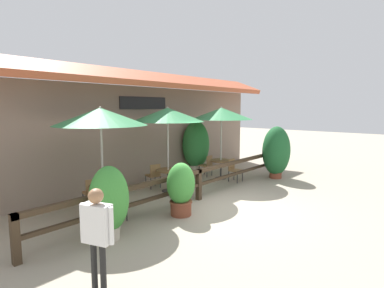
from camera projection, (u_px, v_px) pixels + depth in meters
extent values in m
plane|color=#9E937F|center=(227.00, 207.00, 8.58)|extent=(60.00, 60.00, 0.00)
cube|color=gray|center=(134.00, 136.00, 11.11)|extent=(14.00, 0.40, 3.60)
cube|color=#B25133|center=(142.00, 78.00, 10.50)|extent=(14.28, 1.48, 0.70)
cube|color=black|center=(144.00, 103.00, 11.05)|extent=(2.14, 0.04, 0.45)
cube|color=#3D2D1E|center=(199.00, 171.00, 9.16)|extent=(10.40, 0.14, 0.11)
cube|color=#3D2D1E|center=(199.00, 185.00, 9.21)|extent=(10.40, 0.10, 0.09)
cube|color=#3D2D1E|center=(15.00, 239.00, 5.39)|extent=(0.14, 0.14, 0.95)
cube|color=#3D2D1E|center=(199.00, 185.00, 9.21)|extent=(0.14, 0.14, 0.95)
cube|color=#3D2D1E|center=(274.00, 162.00, 13.03)|extent=(0.14, 0.14, 0.95)
cylinder|color=#B7B2A8|center=(102.00, 169.00, 7.90)|extent=(0.06, 0.06, 2.44)
cone|color=#33844C|center=(101.00, 117.00, 7.74)|extent=(2.42, 2.42, 0.46)
sphere|color=#B2ADA3|center=(100.00, 108.00, 7.71)|extent=(0.07, 0.07, 0.07)
cylinder|color=brown|center=(103.00, 187.00, 7.96)|extent=(0.82, 0.82, 0.05)
cylinder|color=#333333|center=(104.00, 201.00, 8.01)|extent=(0.07, 0.07, 0.70)
cylinder|color=#333333|center=(104.00, 213.00, 8.05)|extent=(0.45, 0.45, 0.03)
cube|color=olive|center=(116.00, 203.00, 7.51)|extent=(0.50, 0.50, 0.05)
cube|color=olive|center=(113.00, 193.00, 7.63)|extent=(0.40, 0.12, 0.40)
cylinder|color=#2D2D2D|center=(112.00, 216.00, 7.27)|extent=(0.04, 0.04, 0.41)
cylinder|color=#2D2D2D|center=(127.00, 213.00, 7.50)|extent=(0.04, 0.04, 0.41)
cylinder|color=#2D2D2D|center=(106.00, 212.00, 7.58)|extent=(0.04, 0.04, 0.41)
cylinder|color=#2D2D2D|center=(121.00, 209.00, 7.80)|extent=(0.04, 0.04, 0.41)
cube|color=olive|center=(91.00, 193.00, 8.47)|extent=(0.51, 0.51, 0.05)
cube|color=olive|center=(93.00, 186.00, 8.29)|extent=(0.40, 0.14, 0.40)
cylinder|color=#2D2D2D|center=(97.00, 198.00, 8.76)|extent=(0.04, 0.04, 0.41)
cylinder|color=#2D2D2D|center=(83.00, 200.00, 8.55)|extent=(0.04, 0.04, 0.41)
cylinder|color=#2D2D2D|center=(100.00, 201.00, 8.45)|extent=(0.04, 0.04, 0.41)
cylinder|color=#2D2D2D|center=(87.00, 203.00, 8.24)|extent=(0.04, 0.04, 0.41)
cylinder|color=#B7B2A8|center=(168.00, 156.00, 10.06)|extent=(0.06, 0.06, 2.44)
cone|color=#33844C|center=(168.00, 115.00, 9.89)|extent=(2.42, 2.42, 0.46)
sphere|color=#B2ADA3|center=(168.00, 108.00, 9.86)|extent=(0.07, 0.07, 0.07)
cylinder|color=brown|center=(168.00, 170.00, 10.12)|extent=(0.82, 0.82, 0.05)
cylinder|color=#333333|center=(168.00, 181.00, 10.16)|extent=(0.07, 0.07, 0.70)
cylinder|color=#333333|center=(168.00, 191.00, 10.20)|extent=(0.45, 0.45, 0.03)
cube|color=olive|center=(185.00, 182.00, 9.66)|extent=(0.51, 0.51, 0.05)
cube|color=olive|center=(180.00, 175.00, 9.72)|extent=(0.40, 0.13, 0.40)
cylinder|color=#2D2D2D|center=(187.00, 191.00, 9.44)|extent=(0.04, 0.04, 0.41)
cylinder|color=#2D2D2D|center=(193.00, 188.00, 9.77)|extent=(0.04, 0.04, 0.41)
cylinder|color=#2D2D2D|center=(177.00, 190.00, 9.61)|extent=(0.04, 0.04, 0.41)
cylinder|color=#2D2D2D|center=(183.00, 187.00, 9.95)|extent=(0.04, 0.04, 0.41)
cube|color=olive|center=(153.00, 175.00, 10.62)|extent=(0.50, 0.50, 0.05)
cube|color=olive|center=(155.00, 170.00, 10.44)|extent=(0.40, 0.12, 0.40)
cylinder|color=#2D2D2D|center=(155.00, 180.00, 10.91)|extent=(0.04, 0.04, 0.41)
cylinder|color=#2D2D2D|center=(146.00, 181.00, 10.69)|extent=(0.04, 0.04, 0.41)
cylinder|color=#2D2D2D|center=(160.00, 182.00, 10.61)|extent=(0.04, 0.04, 0.41)
cylinder|color=#2D2D2D|center=(151.00, 184.00, 10.39)|extent=(0.04, 0.04, 0.41)
cylinder|color=#B7B2A8|center=(221.00, 148.00, 11.89)|extent=(0.06, 0.06, 2.44)
cone|color=#33844C|center=(221.00, 114.00, 11.73)|extent=(2.42, 2.42, 0.46)
sphere|color=#B2ADA3|center=(222.00, 108.00, 11.70)|extent=(0.07, 0.07, 0.07)
cylinder|color=brown|center=(221.00, 161.00, 11.95)|extent=(0.82, 0.82, 0.05)
cylinder|color=#333333|center=(221.00, 170.00, 12.00)|extent=(0.07, 0.07, 0.70)
cylinder|color=#333333|center=(221.00, 178.00, 12.04)|extent=(0.45, 0.45, 0.03)
cube|color=olive|center=(236.00, 170.00, 11.46)|extent=(0.43, 0.43, 0.05)
cube|color=olive|center=(232.00, 164.00, 11.55)|extent=(0.40, 0.05, 0.40)
cylinder|color=#2D2D2D|center=(237.00, 178.00, 11.22)|extent=(0.04, 0.04, 0.41)
cylinder|color=#2D2D2D|center=(242.00, 176.00, 11.51)|extent=(0.04, 0.04, 0.41)
cylinder|color=#2D2D2D|center=(229.00, 176.00, 11.46)|extent=(0.04, 0.04, 0.41)
cylinder|color=#2D2D2D|center=(234.00, 175.00, 11.75)|extent=(0.04, 0.04, 0.41)
cube|color=olive|center=(206.00, 165.00, 12.44)|extent=(0.46, 0.46, 0.05)
cube|color=olive|center=(210.00, 161.00, 12.30)|extent=(0.40, 0.07, 0.40)
cylinder|color=#2D2D2D|center=(204.00, 170.00, 12.73)|extent=(0.04, 0.04, 0.41)
cylinder|color=#2D2D2D|center=(199.00, 171.00, 12.43)|extent=(0.04, 0.04, 0.41)
cylinder|color=#2D2D2D|center=(212.00, 171.00, 12.51)|extent=(0.04, 0.04, 0.41)
cylinder|color=#2D2D2D|center=(207.00, 172.00, 12.20)|extent=(0.04, 0.04, 0.41)
cylinder|color=brown|center=(181.00, 208.00, 7.93)|extent=(0.56, 0.56, 0.38)
cylinder|color=brown|center=(181.00, 202.00, 7.91)|extent=(0.60, 0.60, 0.04)
ellipsoid|color=#3D8E38|center=(181.00, 184.00, 7.85)|extent=(0.78, 0.70, 1.11)
cylinder|color=brown|center=(275.00, 175.00, 12.09)|extent=(0.48, 0.48, 0.28)
cylinder|color=brown|center=(276.00, 172.00, 12.08)|extent=(0.52, 0.52, 0.04)
ellipsoid|color=#1E5B2D|center=(276.00, 151.00, 11.98)|extent=(1.19, 1.07, 1.96)
cylinder|color=#B7AD99|center=(110.00, 233.00, 6.47)|extent=(0.41, 0.41, 0.29)
cylinder|color=#B7AD99|center=(110.00, 227.00, 6.45)|extent=(0.44, 0.44, 0.04)
ellipsoid|color=#3D8E38|center=(109.00, 199.00, 6.37)|extent=(0.87, 0.78, 1.43)
cylinder|color=#B7AD99|center=(196.00, 169.00, 12.96)|extent=(0.53, 0.53, 0.40)
cylinder|color=#B7AD99|center=(196.00, 165.00, 12.94)|extent=(0.57, 0.57, 0.04)
ellipsoid|color=#287033|center=(196.00, 145.00, 12.83)|extent=(1.22, 1.10, 2.02)
cylinder|color=black|center=(94.00, 268.00, 4.55)|extent=(0.09, 0.09, 0.83)
cylinder|color=black|center=(103.00, 270.00, 4.49)|extent=(0.09, 0.09, 0.83)
cube|color=silver|center=(97.00, 223.00, 4.43)|extent=(0.34, 0.49, 0.59)
cylinder|color=silver|center=(83.00, 221.00, 4.52)|extent=(0.07, 0.07, 0.56)
cylinder|color=silver|center=(111.00, 226.00, 4.34)|extent=(0.07, 0.07, 0.56)
sphere|color=#9E704C|center=(96.00, 196.00, 4.38)|extent=(0.23, 0.23, 0.23)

